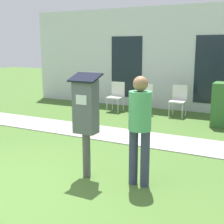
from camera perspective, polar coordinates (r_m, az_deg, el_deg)
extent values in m
plane|color=#476B2D|center=(4.71, -15.30, -13.27)|extent=(40.00, 40.00, 0.00)
cube|color=#A3A099|center=(7.06, 1.33, -4.25)|extent=(12.00, 1.10, 0.02)
cube|color=silver|center=(10.10, 10.33, 9.58)|extent=(10.00, 0.24, 3.20)
cube|color=#19232D|center=(10.49, 2.66, 8.20)|extent=(1.10, 0.02, 2.00)
cube|color=#19232D|center=(9.66, 18.05, 7.32)|extent=(1.10, 0.02, 2.00)
cylinder|color=#4C4C4C|center=(4.82, -4.68, -7.82)|extent=(0.12, 0.12, 0.70)
cube|color=#4C5156|center=(4.62, -4.84, 0.98)|extent=(0.34, 0.22, 0.80)
cube|color=silver|center=(4.50, -5.64, 2.23)|extent=(0.18, 0.01, 0.14)
cube|color=black|center=(4.56, -4.93, 6.32)|extent=(0.44, 0.31, 0.12)
cylinder|color=#333851|center=(4.56, 3.93, -8.17)|extent=(0.13, 0.13, 0.82)
cylinder|color=#333851|center=(4.49, 6.06, -8.51)|extent=(0.13, 0.13, 0.82)
cylinder|color=#4C9E66|center=(4.34, 5.15, 0.19)|extent=(0.32, 0.32, 0.55)
sphere|color=#8C6647|center=(4.28, 5.24, 5.18)|extent=(0.21, 0.21, 0.21)
cylinder|color=silver|center=(9.54, -0.94, 1.24)|extent=(0.03, 0.03, 0.42)
cylinder|color=silver|center=(9.37, 1.11, 1.05)|extent=(0.03, 0.03, 0.42)
cylinder|color=silver|center=(9.87, 0.10, 1.61)|extent=(0.03, 0.03, 0.42)
cylinder|color=silver|center=(9.71, 2.10, 1.42)|extent=(0.03, 0.03, 0.42)
cube|color=silver|center=(9.58, 0.59, 2.68)|extent=(0.44, 0.44, 0.04)
cube|color=silver|center=(9.72, 1.13, 4.23)|extent=(0.44, 0.04, 0.44)
cylinder|color=silver|center=(9.05, 4.11, 0.63)|extent=(0.03, 0.03, 0.42)
cylinder|color=silver|center=(8.91, 6.36, 0.41)|extent=(0.03, 0.03, 0.42)
cylinder|color=silver|center=(9.39, 5.02, 1.03)|extent=(0.03, 0.03, 0.42)
cylinder|color=silver|center=(9.26, 7.20, 0.83)|extent=(0.03, 0.03, 0.42)
cube|color=silver|center=(9.11, 5.70, 2.15)|extent=(0.44, 0.44, 0.04)
cube|color=silver|center=(9.26, 6.19, 3.78)|extent=(0.44, 0.04, 0.44)
cylinder|color=silver|center=(8.97, 10.38, 0.37)|extent=(0.03, 0.03, 0.42)
cylinder|color=silver|center=(8.87, 12.73, 0.14)|extent=(0.03, 0.03, 0.42)
cylinder|color=silver|center=(9.33, 11.07, 0.78)|extent=(0.03, 0.03, 0.42)
cylinder|color=silver|center=(9.24, 13.33, 0.57)|extent=(0.03, 0.03, 0.42)
cube|color=silver|center=(9.06, 11.94, 1.89)|extent=(0.44, 0.44, 0.04)
cube|color=silver|center=(9.22, 12.34, 3.54)|extent=(0.44, 0.04, 0.44)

